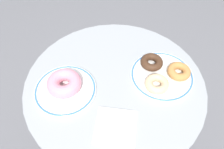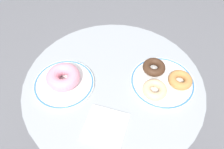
{
  "view_description": "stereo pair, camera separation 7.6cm",
  "coord_description": "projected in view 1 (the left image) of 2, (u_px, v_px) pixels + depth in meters",
  "views": [
    {
      "loc": [
        -0.01,
        -0.45,
        1.31
      ],
      "look_at": [
        -0.01,
        0.02,
        0.72
      ],
      "focal_mm": 35.26,
      "sensor_mm": 36.0,
      "label": 1
    },
    {
      "loc": [
        0.06,
        -0.44,
        1.31
      ],
      "look_at": [
        -0.01,
        0.02,
        0.72
      ],
      "focal_mm": 35.26,
      "sensor_mm": 36.0,
      "label": 2
    }
  ],
  "objects": [
    {
      "name": "plate_left",
      "position": [
        65.0,
        90.0,
        0.73
      ],
      "size": [
        0.2,
        0.2,
        0.01
      ],
      "color": "white",
      "rests_on": "cafe_table"
    },
    {
      "name": "cafe_table",
      "position": [
        114.0,
        111.0,
        0.91
      ],
      "size": [
        0.62,
        0.62,
        0.7
      ],
      "color": "#999EA3",
      "rests_on": "ground"
    },
    {
      "name": "plate_right",
      "position": [
        162.0,
        76.0,
        0.77
      ],
      "size": [
        0.22,
        0.22,
        0.01
      ],
      "color": "white",
      "rests_on": "cafe_table"
    },
    {
      "name": "paper_napkin",
      "position": [
        117.0,
        127.0,
        0.65
      ],
      "size": [
        0.14,
        0.13,
        0.01
      ],
      "primitive_type": "cube",
      "rotation": [
        0.0,
        0.0,
        -0.14
      ],
      "color": "white",
      "rests_on": "cafe_table"
    },
    {
      "name": "donut_chocolate",
      "position": [
        152.0,
        62.0,
        0.78
      ],
      "size": [
        0.09,
        0.09,
        0.03
      ],
      "primitive_type": "torus",
      "rotation": [
        0.0,
        0.0,
        4.63
      ],
      "color": "#422819",
      "rests_on": "plate_right"
    },
    {
      "name": "donut_old_fashioned",
      "position": [
        179.0,
        71.0,
        0.75
      ],
      "size": [
        0.11,
        0.11,
        0.03
      ],
      "primitive_type": "torus",
      "rotation": [
        0.0,
        0.0,
        3.99
      ],
      "color": "#BC7F42",
      "rests_on": "plate_right"
    },
    {
      "name": "donut_pink_frosted",
      "position": [
        64.0,
        83.0,
        0.71
      ],
      "size": [
        0.16,
        0.16,
        0.04
      ],
      "primitive_type": "torus",
      "rotation": [
        0.0,
        0.0,
        3.8
      ],
      "color": "pink",
      "rests_on": "plate_left"
    },
    {
      "name": "donut_glazed",
      "position": [
        157.0,
        84.0,
        0.72
      ],
      "size": [
        0.09,
        0.09,
        0.03
      ],
      "primitive_type": "torus",
      "rotation": [
        0.0,
        0.0,
        3.25
      ],
      "color": "#E0B789",
      "rests_on": "plate_right"
    }
  ]
}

